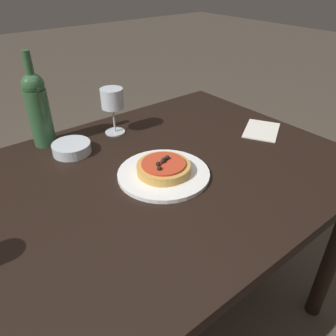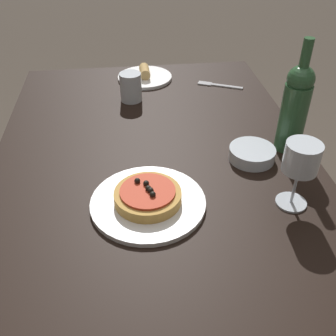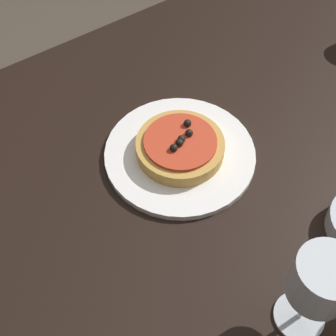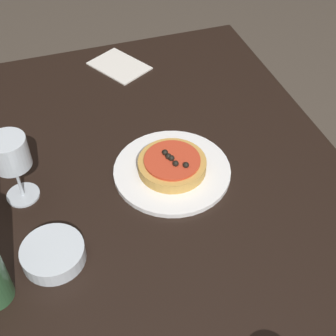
# 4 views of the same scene
# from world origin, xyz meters

# --- Properties ---
(dining_table) EXTENTS (1.44, 0.88, 0.74)m
(dining_table) POSITION_xyz_m (0.00, 0.00, 0.66)
(dining_table) COLOR black
(dining_table) RESTS_ON ground_plane
(dinner_plate) EXTENTS (0.27, 0.27, 0.01)m
(dinner_plate) POSITION_xyz_m (0.12, -0.03, 0.75)
(dinner_plate) COLOR white
(dinner_plate) RESTS_ON dining_table
(pizza) EXTENTS (0.16, 0.16, 0.04)m
(pizza) POSITION_xyz_m (0.12, -0.03, 0.77)
(pizza) COLOR gold
(pizza) RESTS_ON dinner_plate
(wine_glass) EXTENTS (0.08, 0.08, 0.17)m
(wine_glass) POSITION_xyz_m (0.16, 0.30, 0.87)
(wine_glass) COLOR silver
(wine_glass) RESTS_ON dining_table
(side_bowl) EXTENTS (0.12, 0.12, 0.03)m
(side_bowl) POSITION_xyz_m (-0.03, 0.26, 0.76)
(side_bowl) COLOR silver
(side_bowl) RESTS_ON dining_table
(paper_napkin) EXTENTS (0.20, 0.18, 0.00)m
(paper_napkin) POSITION_xyz_m (0.59, -0.02, 0.75)
(paper_napkin) COLOR silver
(paper_napkin) RESTS_ON dining_table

